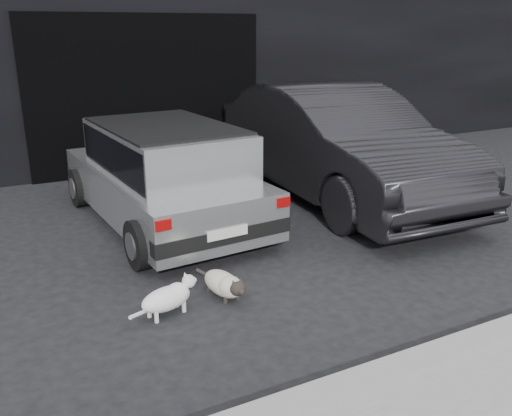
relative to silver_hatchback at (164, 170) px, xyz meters
name	(u,v)px	position (x,y,z in m)	size (l,w,h in m)	color
ground	(174,265)	(-0.34, -1.26, -0.70)	(80.00, 80.00, 0.00)	black
building_facade	(115,20)	(0.66, 4.74, 1.80)	(34.00, 4.00, 5.00)	black
garage_opening	(149,95)	(0.66, 2.73, 0.60)	(4.00, 0.10, 2.60)	black
curb	(422,363)	(0.66, -3.86, -0.64)	(18.00, 0.25, 0.12)	gray
silver_hatchback	(164,170)	(0.00, 0.00, 0.00)	(1.92, 3.57, 1.28)	#AAADAF
second_car	(336,143)	(2.58, 0.02, 0.10)	(1.69, 4.84, 1.59)	black
cat_siamese	(225,285)	(-0.15, -2.16, -0.58)	(0.32, 0.77, 0.27)	beige
cat_white	(169,297)	(-0.70, -2.22, -0.54)	(0.68, 0.34, 0.33)	white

